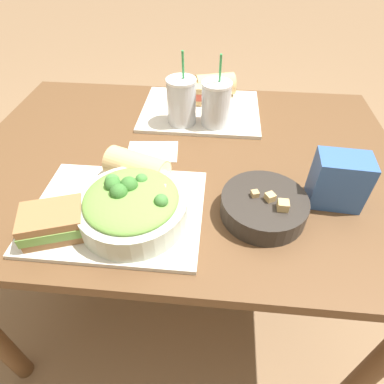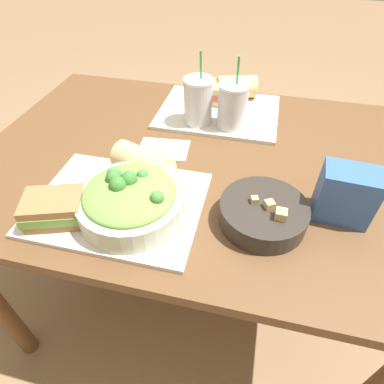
{
  "view_description": "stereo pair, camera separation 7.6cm",
  "coord_description": "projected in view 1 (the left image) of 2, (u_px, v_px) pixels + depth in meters",
  "views": [
    {
      "loc": [
        0.1,
        -0.76,
        1.34
      ],
      "look_at": [
        0.04,
        -0.21,
        0.82
      ],
      "focal_mm": 30.0,
      "sensor_mm": 36.0,
      "label": 1
    },
    {
      "loc": [
        0.17,
        -0.75,
        1.34
      ],
      "look_at": [
        0.04,
        -0.21,
        0.82
      ],
      "focal_mm": 30.0,
      "sensor_mm": 36.0,
      "label": 2
    }
  ],
  "objects": [
    {
      "name": "baguette_far",
      "position": [
        216.0,
        85.0,
        1.18
      ],
      "size": [
        0.16,
        0.12,
        0.08
      ],
      "rotation": [
        0.0,
        0.0,
        1.86
      ],
      "color": "tan",
      "rests_on": "tray_far"
    },
    {
      "name": "sandwich_near",
      "position": [
        53.0,
        222.0,
        0.7
      ],
      "size": [
        0.16,
        0.14,
        0.06
      ],
      "rotation": [
        0.0,
        0.0,
        0.33
      ],
      "color": "olive",
      "rests_on": "tray_near"
    },
    {
      "name": "drink_cup_dark",
      "position": [
        182.0,
        103.0,
        1.02
      ],
      "size": [
        0.09,
        0.09,
        0.23
      ],
      "color": "silver",
      "rests_on": "tray_far"
    },
    {
      "name": "sandwich_far",
      "position": [
        203.0,
        92.0,
        1.16
      ],
      "size": [
        0.13,
        0.11,
        0.06
      ],
      "rotation": [
        0.0,
        0.0,
        0.03
      ],
      "color": "tan",
      "rests_on": "tray_far"
    },
    {
      "name": "tray_near",
      "position": [
        118.0,
        211.0,
        0.78
      ],
      "size": [
        0.41,
        0.31,
        0.01
      ],
      "color": "beige",
      "rests_on": "dining_table"
    },
    {
      "name": "napkin_folded",
      "position": [
        152.0,
        152.0,
        0.96
      ],
      "size": [
        0.16,
        0.12,
        0.0
      ],
      "color": "silver",
      "rests_on": "dining_table"
    },
    {
      "name": "tray_far",
      "position": [
        200.0,
        111.0,
        1.13
      ],
      "size": [
        0.41,
        0.31,
        0.01
      ],
      "color": "beige",
      "rests_on": "dining_table"
    },
    {
      "name": "chip_bag",
      "position": [
        339.0,
        181.0,
        0.76
      ],
      "size": [
        0.13,
        0.09,
        0.13
      ],
      "rotation": [
        0.0,
        0.0,
        -0.07
      ],
      "color": "#335BA3",
      "rests_on": "dining_table"
    },
    {
      "name": "salad_bowl",
      "position": [
        132.0,
        205.0,
        0.72
      ],
      "size": [
        0.25,
        0.25,
        0.11
      ],
      "color": "beige",
      "rests_on": "tray_near"
    },
    {
      "name": "baguette_near",
      "position": [
        138.0,
        168.0,
        0.82
      ],
      "size": [
        0.18,
        0.13,
        0.08
      ],
      "rotation": [
        0.0,
        0.0,
        1.22
      ],
      "color": "tan",
      "rests_on": "tray_near"
    },
    {
      "name": "dining_table",
      "position": [
        184.0,
        182.0,
        1.02
      ],
      "size": [
        1.28,
        0.9,
        0.77
      ],
      "color": "brown",
      "rests_on": "ground_plane"
    },
    {
      "name": "drink_cup_red",
      "position": [
        216.0,
        105.0,
        1.01
      ],
      "size": [
        0.09,
        0.09,
        0.23
      ],
      "color": "silver",
      "rests_on": "tray_far"
    },
    {
      "name": "soup_bowl",
      "position": [
        264.0,
        206.0,
        0.76
      ],
      "size": [
        0.2,
        0.2,
        0.07
      ],
      "color": "#2D2823",
      "rests_on": "dining_table"
    },
    {
      "name": "ground_plane",
      "position": [
        187.0,
        291.0,
        1.47
      ],
      "size": [
        12.0,
        12.0,
        0.0
      ],
      "primitive_type": "plane",
      "color": "#846647"
    }
  ]
}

